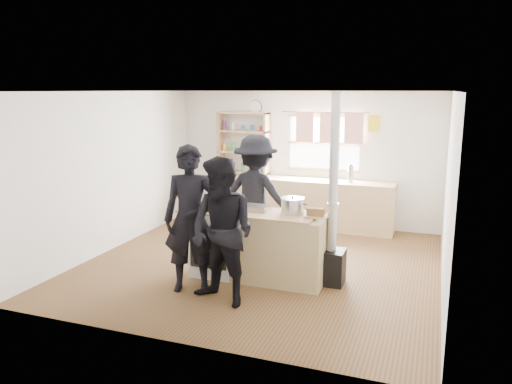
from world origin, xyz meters
TOP-DOWN VIEW (x-y plane):
  - ground at (0.00, 0.00)m, footprint 5.00×5.00m
  - back_counter at (0.00, 2.22)m, footprint 3.40×0.55m
  - shelving_unit at (-1.20, 2.34)m, footprint 1.00×0.28m
  - thermos at (0.90, 2.22)m, footprint 0.10×0.10m
  - cooking_island at (0.14, -0.55)m, footprint 1.97×0.64m
  - skillet_greens at (-0.56, -0.72)m, footprint 0.36×0.36m
  - roast_tray at (0.09, -0.48)m, footprint 0.37×0.26m
  - stockpot_stove at (-0.30, -0.43)m, footprint 0.22×0.22m
  - stockpot_counter at (0.60, -0.46)m, footprint 0.31×0.31m
  - bread_board at (0.93, -0.56)m, footprint 0.29×0.22m
  - flue_heater at (1.11, -0.39)m, footprint 0.35×0.35m
  - person_near_left at (-0.51, -1.21)m, footprint 0.78×0.63m
  - person_near_right at (0.03, -1.45)m, footprint 1.02×0.89m
  - person_far at (-0.22, 0.37)m, footprint 1.26×0.79m

SIDE VIEW (x-z plane):
  - ground at x=0.00m, z-range -0.01..0.00m
  - back_counter at x=0.00m, z-range 0.00..0.90m
  - cooking_island at x=0.14m, z-range 0.00..0.93m
  - flue_heater at x=1.11m, z-range -0.59..1.91m
  - person_near_right at x=0.03m, z-range 0.00..1.77m
  - person_far at x=-0.22m, z-range 0.00..1.86m
  - person_near_left at x=-0.51m, z-range 0.00..1.87m
  - skillet_greens at x=-0.56m, z-range 0.93..0.98m
  - roast_tray at x=0.09m, z-range 0.93..1.00m
  - bread_board at x=0.93m, z-range 0.92..1.04m
  - stockpot_stove at x=-0.30m, z-range 0.92..1.10m
  - stockpot_counter at x=0.60m, z-range 0.92..1.15m
  - thermos at x=0.90m, z-range 0.90..1.21m
  - shelving_unit at x=-1.20m, z-range 0.91..2.11m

